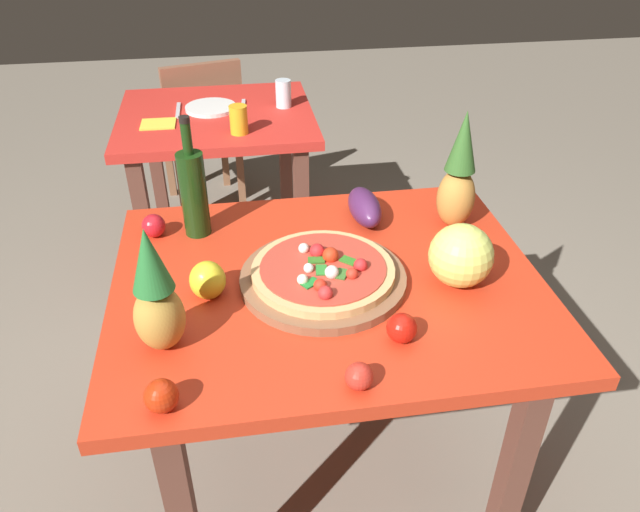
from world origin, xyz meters
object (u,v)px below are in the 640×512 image
(pizza, at_px, (324,270))
(fork_utensil, at_px, (178,110))
(tomato_beside_pepper, at_px, (402,328))
(display_table, at_px, (327,308))
(drinking_glass_juice, at_px, (239,120))
(drinking_glass_water, at_px, (283,94))
(dinner_plate, at_px, (211,108))
(tomato_near_board, at_px, (359,376))
(bell_pepper, at_px, (208,280))
(eggplant, at_px, (365,207))
(pineapple_left, at_px, (156,297))
(napkin_folded, at_px, (158,124))
(pineapple_right, at_px, (459,177))
(knife_utensil, at_px, (243,107))
(wine_bottle, at_px, (194,191))
(tomato_by_bottle, at_px, (161,396))
(background_table, at_px, (219,143))
(tomato_at_corner, at_px, (154,226))
(dining_chair, at_px, (202,127))
(pizza_board, at_px, (323,279))
(melon, at_px, (461,256))

(pizza, relative_size, fork_utensil, 2.06)
(fork_utensil, bearing_deg, pizza, -72.40)
(pizza, height_order, tomato_beside_pepper, pizza)
(display_table, xyz_separation_m, drinking_glass_juice, (-0.18, 1.03, 0.16))
(drinking_glass_water, distance_m, dinner_plate, 0.32)
(tomato_beside_pepper, bearing_deg, tomato_near_board, -134.14)
(bell_pepper, bearing_deg, fork_utensil, 95.37)
(drinking_glass_water, xyz_separation_m, dinner_plate, (-0.32, 0.01, -0.05))
(eggplant, bearing_deg, bell_pepper, -146.79)
(tomato_near_board, relative_size, drinking_glass_water, 0.51)
(drinking_glass_water, bearing_deg, drinking_glass_juice, -127.15)
(pineapple_left, bearing_deg, napkin_folded, 94.16)
(pineapple_right, xyz_separation_m, knife_utensil, (-0.57, 1.10, -0.16))
(tomato_beside_pepper, height_order, drinking_glass_water, drinking_glass_water)
(wine_bottle, distance_m, dinner_plate, 1.04)
(tomato_by_bottle, bearing_deg, background_table, 85.62)
(pizza, relative_size, tomato_by_bottle, 5.27)
(tomato_at_corner, relative_size, drinking_glass_juice, 0.61)
(dinner_plate, bearing_deg, eggplant, -66.27)
(dining_chair, height_order, pizza, pizza)
(pizza_board, height_order, fork_utensil, pizza_board)
(bell_pepper, bearing_deg, pizza, 1.01)
(dining_chair, relative_size, tomato_at_corner, 12.44)
(eggplant, height_order, tomato_by_bottle, eggplant)
(dining_chair, xyz_separation_m, eggplant, (0.52, -1.58, 0.34))
(tomato_by_bottle, height_order, napkin_folded, tomato_by_bottle)
(drinking_glass_juice, height_order, dinner_plate, drinking_glass_juice)
(drinking_glass_juice, bearing_deg, tomato_near_board, -82.65)
(tomato_by_bottle, relative_size, drinking_glass_juice, 0.63)
(tomato_beside_pepper, bearing_deg, eggplant, 86.48)
(pizza, relative_size, bell_pepper, 3.70)
(eggplant, xyz_separation_m, tomato_by_bottle, (-0.56, -0.68, -0.01))
(pizza, distance_m, knife_utensil, 1.34)
(bell_pepper, height_order, drinking_glass_water, drinking_glass_water)
(pineapple_right, distance_m, drinking_glass_juice, 1.02)
(tomato_beside_pepper, relative_size, tomato_near_board, 1.17)
(pineapple_left, relative_size, knife_utensil, 1.73)
(background_table, bearing_deg, display_table, -77.74)
(pineapple_left, bearing_deg, eggplant, 40.22)
(eggplant, xyz_separation_m, tomato_near_board, (-0.16, -0.68, -0.01))
(pineapple_right, relative_size, napkin_folded, 2.55)
(dining_chair, distance_m, pizza, 1.95)
(background_table, relative_size, dinner_plate, 3.77)
(tomato_at_corner, xyz_separation_m, tomato_near_board, (0.46, -0.68, -0.00))
(drinking_glass_juice, relative_size, knife_utensil, 0.62)
(pizza_board, bearing_deg, pineapple_right, 28.30)
(tomato_beside_pepper, relative_size, tomato_at_corner, 1.03)
(eggplant, distance_m, drinking_glass_juice, 0.82)
(pizza, height_order, melon, melon)
(dining_chair, height_order, wine_bottle, wine_bottle)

